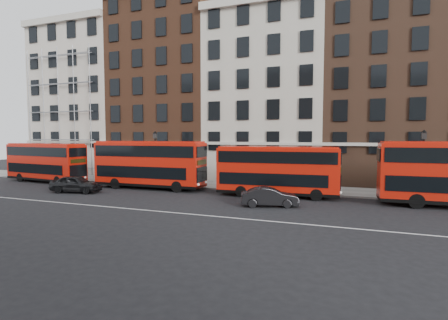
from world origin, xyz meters
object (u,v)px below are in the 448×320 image
at_px(bus_a, 46,161).
at_px(car_front, 269,197).
at_px(bus_b, 149,163).
at_px(bus_c, 277,170).
at_px(car_rear, 76,184).

bearing_deg(bus_a, car_front, -2.89).
bearing_deg(bus_b, bus_c, -1.29).
distance_m(bus_c, car_front, 4.37).
xyz_separation_m(bus_c, car_front, (0.36, -4.07, -1.54)).
distance_m(car_rear, car_front, 17.35).
relative_size(bus_a, bus_b, 0.94).
xyz_separation_m(car_rear, car_front, (17.35, 0.13, -0.09)).
height_order(bus_b, car_rear, bus_b).
bearing_deg(bus_c, car_front, -88.87).
relative_size(bus_b, car_front, 2.64).
bearing_deg(bus_b, bus_a, 178.70).
bearing_deg(car_front, bus_c, -13.46).
xyz_separation_m(bus_a, bus_c, (25.13, -0.01, -0.03)).
distance_m(bus_c, car_rear, 17.55).
height_order(bus_a, bus_c, bus_a).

